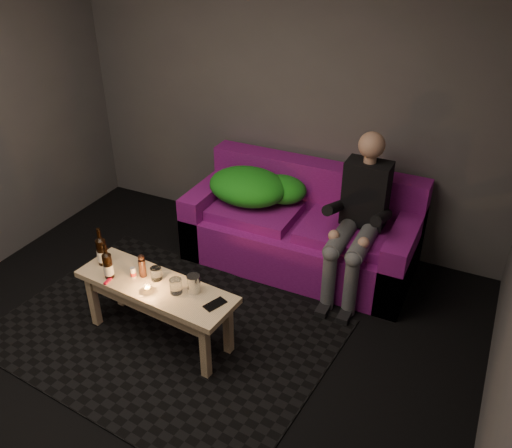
{
  "coord_description": "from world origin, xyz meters",
  "views": [
    {
      "loc": [
        1.75,
        -1.93,
        2.73
      ],
      "look_at": [
        0.2,
        1.25,
        0.62
      ],
      "focal_mm": 38.0,
      "sensor_mm": 36.0,
      "label": 1
    }
  ],
  "objects_px": {
    "person": "(359,215)",
    "coffee_table": "(156,294)",
    "sofa": "(303,230)",
    "steel_cup": "(194,284)",
    "beer_bottle_a": "(102,251)",
    "beer_bottle_b": "(108,265)"
  },
  "relations": [
    {
      "from": "coffee_table",
      "to": "beer_bottle_a",
      "type": "relative_size",
      "value": 4.1
    },
    {
      "from": "coffee_table",
      "to": "steel_cup",
      "type": "relative_size",
      "value": 9.65
    },
    {
      "from": "steel_cup",
      "to": "sofa",
      "type": "bearing_deg",
      "value": 78.86
    },
    {
      "from": "coffee_table",
      "to": "steel_cup",
      "type": "distance_m",
      "value": 0.32
    },
    {
      "from": "coffee_table",
      "to": "beer_bottle_a",
      "type": "height_order",
      "value": "beer_bottle_a"
    },
    {
      "from": "coffee_table",
      "to": "steel_cup",
      "type": "bearing_deg",
      "value": 10.44
    },
    {
      "from": "coffee_table",
      "to": "beer_bottle_a",
      "type": "bearing_deg",
      "value": 174.95
    },
    {
      "from": "steel_cup",
      "to": "beer_bottle_b",
      "type": "bearing_deg",
      "value": -169.07
    },
    {
      "from": "person",
      "to": "beer_bottle_b",
      "type": "distance_m",
      "value": 1.9
    },
    {
      "from": "sofa",
      "to": "beer_bottle_a",
      "type": "height_order",
      "value": "sofa"
    },
    {
      "from": "beer_bottle_a",
      "to": "beer_bottle_b",
      "type": "distance_m",
      "value": 0.18
    },
    {
      "from": "steel_cup",
      "to": "coffee_table",
      "type": "bearing_deg",
      "value": -169.56
    },
    {
      "from": "sofa",
      "to": "person",
      "type": "bearing_deg",
      "value": -17.0
    },
    {
      "from": "person",
      "to": "coffee_table",
      "type": "xyz_separation_m",
      "value": [
        -1.05,
        -1.23,
        -0.27
      ]
    },
    {
      "from": "sofa",
      "to": "beer_bottle_b",
      "type": "distance_m",
      "value": 1.72
    },
    {
      "from": "coffee_table",
      "to": "beer_bottle_b",
      "type": "bearing_deg",
      "value": -168.66
    },
    {
      "from": "person",
      "to": "steel_cup",
      "type": "height_order",
      "value": "person"
    },
    {
      "from": "beer_bottle_a",
      "to": "steel_cup",
      "type": "height_order",
      "value": "beer_bottle_a"
    },
    {
      "from": "beer_bottle_a",
      "to": "beer_bottle_b",
      "type": "height_order",
      "value": "beer_bottle_a"
    },
    {
      "from": "sofa",
      "to": "coffee_table",
      "type": "bearing_deg",
      "value": -111.38
    },
    {
      "from": "steel_cup",
      "to": "person",
      "type": "bearing_deg",
      "value": 56.69
    },
    {
      "from": "beer_bottle_a",
      "to": "steel_cup",
      "type": "bearing_deg",
      "value": 0.7
    }
  ]
}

